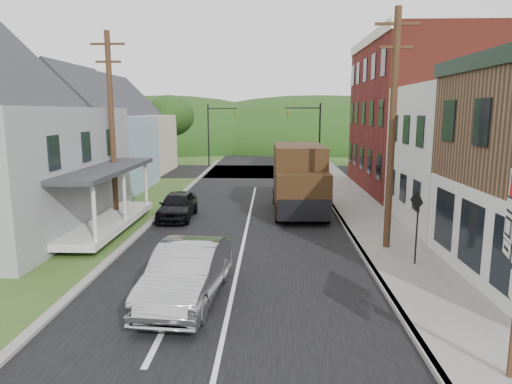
# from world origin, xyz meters

# --- Properties ---
(ground) EXTENTS (120.00, 120.00, 0.00)m
(ground) POSITION_xyz_m (0.00, 0.00, 0.00)
(ground) COLOR #2D4719
(ground) RESTS_ON ground
(road) EXTENTS (9.00, 90.00, 0.02)m
(road) POSITION_xyz_m (0.00, 10.00, 0.00)
(road) COLOR black
(road) RESTS_ON ground
(cross_road) EXTENTS (60.00, 9.00, 0.02)m
(cross_road) POSITION_xyz_m (0.00, 27.00, 0.00)
(cross_road) COLOR black
(cross_road) RESTS_ON ground
(sidewalk_right) EXTENTS (2.80, 55.00, 0.15)m
(sidewalk_right) POSITION_xyz_m (5.90, 8.00, 0.07)
(sidewalk_right) COLOR slate
(sidewalk_right) RESTS_ON ground
(curb_right) EXTENTS (0.20, 55.00, 0.15)m
(curb_right) POSITION_xyz_m (4.55, 8.00, 0.07)
(curb_right) COLOR slate
(curb_right) RESTS_ON ground
(curb_left) EXTENTS (0.30, 55.00, 0.12)m
(curb_left) POSITION_xyz_m (-4.65, 8.00, 0.06)
(curb_left) COLOR slate
(curb_left) RESTS_ON ground
(storefront_white) EXTENTS (8.00, 7.00, 6.50)m
(storefront_white) POSITION_xyz_m (11.30, 7.50, 3.25)
(storefront_white) COLOR silver
(storefront_white) RESTS_ON ground
(storefront_red) EXTENTS (8.00, 12.00, 10.00)m
(storefront_red) POSITION_xyz_m (11.30, 17.00, 5.00)
(storefront_red) COLOR maroon
(storefront_red) RESTS_ON ground
(house_blue) EXTENTS (7.14, 8.16, 7.28)m
(house_blue) POSITION_xyz_m (-11.00, 17.00, 3.69)
(house_blue) COLOR #8AA8BC
(house_blue) RESTS_ON ground
(house_cream) EXTENTS (7.14, 8.16, 7.28)m
(house_cream) POSITION_xyz_m (-11.50, 26.00, 3.69)
(house_cream) COLOR beige
(house_cream) RESTS_ON ground
(utility_pole_right) EXTENTS (1.60, 0.26, 9.00)m
(utility_pole_right) POSITION_xyz_m (5.60, 3.50, 4.66)
(utility_pole_right) COLOR #472D19
(utility_pole_right) RESTS_ON ground
(utility_pole_left) EXTENTS (1.60, 0.26, 9.00)m
(utility_pole_left) POSITION_xyz_m (-6.50, 8.00, 4.66)
(utility_pole_left) COLOR #472D19
(utility_pole_left) RESTS_ON ground
(traffic_signal_right) EXTENTS (2.87, 0.20, 6.00)m
(traffic_signal_right) POSITION_xyz_m (4.30, 23.50, 3.76)
(traffic_signal_right) COLOR black
(traffic_signal_right) RESTS_ON ground
(traffic_signal_left) EXTENTS (2.87, 0.20, 6.00)m
(traffic_signal_left) POSITION_xyz_m (-4.30, 30.50, 3.76)
(traffic_signal_left) COLOR black
(traffic_signal_left) RESTS_ON ground
(tree_left_c) EXTENTS (5.80, 5.80, 8.41)m
(tree_left_c) POSITION_xyz_m (-19.00, 20.00, 5.94)
(tree_left_c) COLOR #382616
(tree_left_c) RESTS_ON ground
(tree_left_d) EXTENTS (4.80, 4.80, 6.94)m
(tree_left_d) POSITION_xyz_m (-9.00, 32.00, 4.88)
(tree_left_d) COLOR #382616
(tree_left_d) RESTS_ON ground
(forested_ridge) EXTENTS (90.00, 30.00, 16.00)m
(forested_ridge) POSITION_xyz_m (0.00, 55.00, 0.00)
(forested_ridge) COLOR black
(forested_ridge) RESTS_ON ground
(silver_sedan) EXTENTS (2.11, 5.04, 1.62)m
(silver_sedan) POSITION_xyz_m (-1.23, -1.51, 0.81)
(silver_sedan) COLOR #9D9DA1
(silver_sedan) RESTS_ON ground
(dark_sedan) EXTENTS (1.62, 4.00, 1.36)m
(dark_sedan) POSITION_xyz_m (-3.56, 8.46, 0.68)
(dark_sedan) COLOR black
(dark_sedan) RESTS_ON ground
(delivery_van) EXTENTS (2.76, 6.42, 3.56)m
(delivery_van) POSITION_xyz_m (2.60, 10.05, 1.80)
(delivery_van) COLOR #301D0D
(delivery_van) RESTS_ON ground
(warning_sign) EXTENTS (0.25, 0.67, 2.55)m
(warning_sign) POSITION_xyz_m (6.06, 1.51, 1.78)
(warning_sign) COLOR black
(warning_sign) RESTS_ON sidewalk_right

